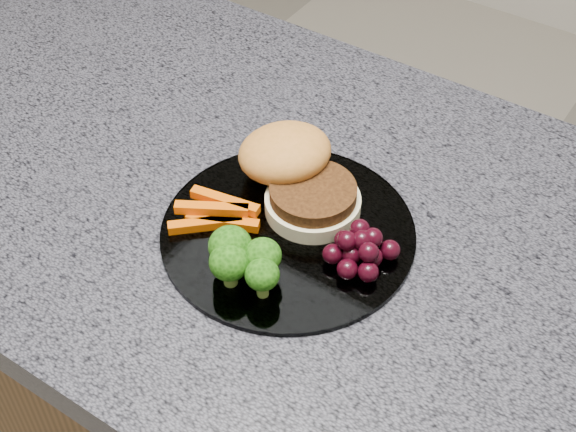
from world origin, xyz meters
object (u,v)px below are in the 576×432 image
object	(u,v)px
plate	(288,232)
burger	(294,172)
island_cabinet	(272,423)
grape_bunch	(360,249)

from	to	relation	value
plate	burger	world-z (taller)	burger
island_cabinet	burger	size ratio (longest dim) A/B	6.65
island_cabinet	burger	bearing A→B (deg)	40.86
island_cabinet	burger	xyz separation A→B (m)	(0.02, 0.02, 0.50)
grape_bunch	plate	bearing A→B (deg)	-176.80
plate	grape_bunch	distance (m)	0.08
burger	grape_bunch	size ratio (longest dim) A/B	2.77
island_cabinet	plate	bearing A→B (deg)	-34.44
burger	grape_bunch	distance (m)	0.12
island_cabinet	grape_bunch	distance (m)	0.51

